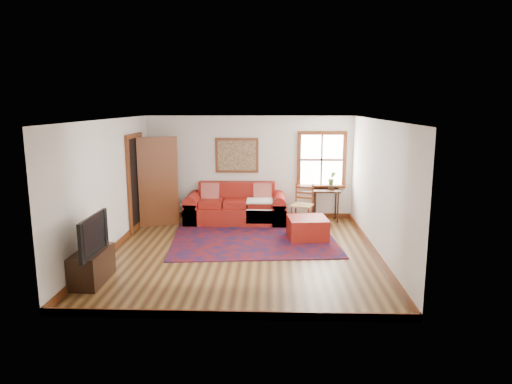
{
  "coord_description": "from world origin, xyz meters",
  "views": [
    {
      "loc": [
        0.56,
        -8.27,
        2.77
      ],
      "look_at": [
        0.24,
        0.6,
        1.06
      ],
      "focal_mm": 32.0,
      "sensor_mm": 36.0,
      "label": 1
    }
  ],
  "objects_px": {
    "media_cabinet": "(92,266)",
    "red_ottoman": "(307,228)",
    "ladder_back_chair": "(303,203)",
    "red_leather_sofa": "(236,209)",
    "side_table": "(326,195)"
  },
  "relations": [
    {
      "from": "red_leather_sofa",
      "to": "ladder_back_chair",
      "type": "distance_m",
      "value": 1.6
    },
    {
      "from": "red_leather_sofa",
      "to": "red_ottoman",
      "type": "bearing_deg",
      "value": -39.62
    },
    {
      "from": "side_table",
      "to": "ladder_back_chair",
      "type": "relative_size",
      "value": 0.78
    },
    {
      "from": "red_ottoman",
      "to": "media_cabinet",
      "type": "relative_size",
      "value": 0.84
    },
    {
      "from": "media_cabinet",
      "to": "red_ottoman",
      "type": "bearing_deg",
      "value": 34.92
    },
    {
      "from": "red_leather_sofa",
      "to": "side_table",
      "type": "height_order",
      "value": "red_leather_sofa"
    },
    {
      "from": "side_table",
      "to": "media_cabinet",
      "type": "bearing_deg",
      "value": -135.72
    },
    {
      "from": "ladder_back_chair",
      "to": "media_cabinet",
      "type": "bearing_deg",
      "value": -134.89
    },
    {
      "from": "red_ottoman",
      "to": "side_table",
      "type": "relative_size",
      "value": 1.03
    },
    {
      "from": "ladder_back_chair",
      "to": "side_table",
      "type": "bearing_deg",
      "value": 38.61
    },
    {
      "from": "red_ottoman",
      "to": "ladder_back_chair",
      "type": "bearing_deg",
      "value": 85.85
    },
    {
      "from": "side_table",
      "to": "ladder_back_chair",
      "type": "xyz_separation_m",
      "value": [
        -0.58,
        -0.46,
        -0.11
      ]
    },
    {
      "from": "side_table",
      "to": "red_ottoman",
      "type": "bearing_deg",
      "value": -109.74
    },
    {
      "from": "red_leather_sofa",
      "to": "red_ottoman",
      "type": "height_order",
      "value": "red_leather_sofa"
    },
    {
      "from": "red_leather_sofa",
      "to": "red_ottoman",
      "type": "xyz_separation_m",
      "value": [
        1.59,
        -1.32,
        -0.08
      ]
    }
  ]
}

